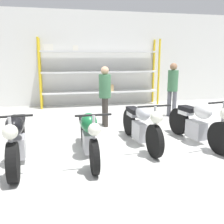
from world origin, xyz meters
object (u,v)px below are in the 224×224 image
at_px(person_browsing, 105,92).
at_px(person_near_rack, 173,85).
at_px(motorcycle_silver, 141,124).
at_px(motorcycle_green, 88,134).
at_px(shelving_rack, 99,71).
at_px(motorcycle_white, 199,123).
at_px(motorcycle_black, 16,138).

distance_m(person_browsing, person_near_rack, 2.38).
xyz_separation_m(motorcycle_silver, person_near_rack, (1.84, 2.35, 0.53)).
relative_size(motorcycle_green, motorcycle_silver, 1.03).
distance_m(shelving_rack, motorcycle_silver, 4.79).
bearing_deg(motorcycle_white, motorcycle_black, -94.05).
relative_size(motorcycle_green, person_near_rack, 1.26).
xyz_separation_m(motorcycle_green, person_near_rack, (3.00, 2.74, 0.54)).
bearing_deg(person_near_rack, shelving_rack, -88.77).
xyz_separation_m(motorcycle_white, person_near_rack, (0.57, 2.51, 0.53)).
xyz_separation_m(shelving_rack, motorcycle_green, (-1.05, -5.10, -0.88)).
bearing_deg(motorcycle_green, motorcycle_black, -89.05).
bearing_deg(person_browsing, motorcycle_white, 132.05).
bearing_deg(motorcycle_white, motorcycle_silver, -105.31).
bearing_deg(motorcycle_green, motorcycle_silver, 108.62).
distance_m(shelving_rack, person_browsing, 3.07).
xyz_separation_m(motorcycle_black, motorcycle_white, (3.71, 0.25, 0.00)).
height_order(motorcycle_green, person_browsing, person_browsing).
bearing_deg(motorcycle_silver, person_near_rack, 138.85).
distance_m(motorcycle_black, motorcycle_white, 3.72).
bearing_deg(person_near_rack, motorcycle_silver, 13.59).
relative_size(shelving_rack, person_near_rack, 2.74).
distance_m(motorcycle_black, motorcycle_green, 1.28).
height_order(shelving_rack, person_near_rack, shelving_rack).
xyz_separation_m(motorcycle_black, motorcycle_silver, (2.44, 0.42, 0.00)).
bearing_deg(motorcycle_black, motorcycle_white, 90.37).
relative_size(motorcycle_black, person_browsing, 1.29).
height_order(motorcycle_green, motorcycle_silver, motorcycle_silver).
distance_m(motorcycle_black, motorcycle_silver, 2.48).
bearing_deg(shelving_rack, person_browsing, -96.30).
bearing_deg(person_near_rack, motorcycle_green, 4.00).
xyz_separation_m(motorcycle_silver, motorcycle_white, (1.27, -0.16, -0.00)).
bearing_deg(shelving_rack, person_near_rack, -50.37).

